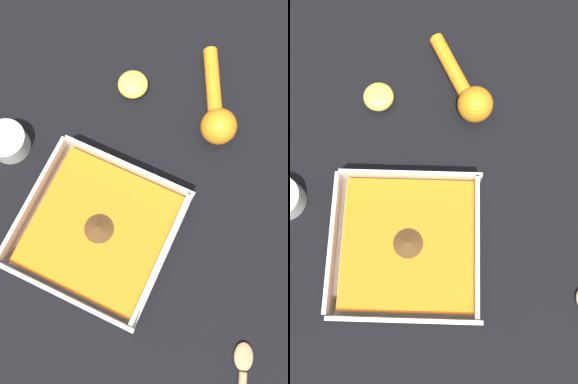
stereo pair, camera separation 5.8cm
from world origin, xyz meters
The scene contains 5 objects.
ground_plane centered at (0.00, 0.00, 0.00)m, with size 4.00×4.00×0.00m, color black.
square_dish centered at (0.00, 0.00, 0.02)m, with size 0.22×0.22×0.06m.
spice_bowl centered at (0.20, -0.07, 0.02)m, with size 0.07×0.07×0.04m.
lemon_squeezer centered at (-0.09, -0.25, 0.02)m, with size 0.11×0.17×0.06m.
lemon_half centered at (0.06, -0.25, 0.01)m, with size 0.05×0.05×0.03m.
Camera 1 is at (-0.10, 0.05, 0.59)m, focal length 35.00 mm.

